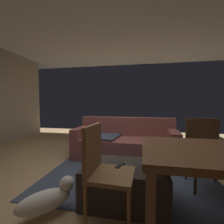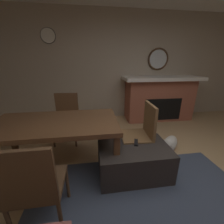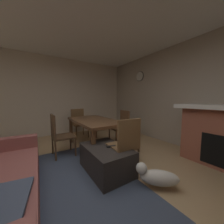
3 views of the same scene
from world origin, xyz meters
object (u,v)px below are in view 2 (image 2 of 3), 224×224
Objects in this scene: dining_table at (55,127)px; dining_chair_south at (67,115)px; dining_chair_north at (34,184)px; wall_clock at (48,36)px; dining_chair_west at (142,130)px; fireplace at (159,98)px; ottoman_coffee_table at (133,160)px; small_dog at (169,144)px; round_wall_mirror at (158,59)px; tv_remote at (136,142)px.

dining_chair_south reaches higher than dining_table.
wall_clock is (0.41, -2.80, 1.54)m from dining_chair_north.
dining_chair_north is 1.00× the size of dining_chair_west.
fireplace is 2.33m from ottoman_coffee_table.
small_dog is (-1.79, -0.11, -0.49)m from dining_table.
dining_chair_west is (-1.24, -0.84, 0.00)m from dining_chair_north.
dining_chair_north is 1.00× the size of dining_chair_south.
dining_chair_north is at bearing 47.63° from fireplace.
round_wall_mirror is 1.07× the size of small_dog.
small_dog is (-1.79, -0.95, -0.35)m from dining_chair_north.
small_dog is at bearing 157.65° from dining_chair_south.
fireplace is 2.43m from dining_chair_south.
tv_remote is at bearing -123.61° from ottoman_coffee_table.
dining_chair_west is at bearing 179.81° from dining_table.
dining_chair_west is at bearing 11.61° from small_dog.
round_wall_mirror is 0.34× the size of dining_table.
fireplace is 12.34× the size of tv_remote.
fireplace is at bearing -143.96° from dining_table.
dining_table reaches higher than small_dog.
wall_clock is at bearing -37.93° from tv_remote.
dining_chair_west is (-1.23, 0.85, 0.00)m from dining_chair_south.
tv_remote is 1.13m from dining_table.
fireplace reaches higher than dining_table.
ottoman_coffee_table is at bearing 60.67° from round_wall_mirror.
dining_chair_west is (-0.15, -0.19, 0.08)m from tv_remote.
dining_table is at bearing -14.43° from ottoman_coffee_table.
fireplace reaches higher than small_dog.
small_dog is (0.50, 1.56, -0.41)m from fireplace.
fireplace reaches higher than dining_chair_west.
dining_chair_west is at bearing 145.44° from dining_chair_south.
small_dog is at bearing 74.82° from round_wall_mirror.
dining_table is at bearing 36.04° from fireplace.
small_dog is (-1.79, 0.73, -0.35)m from dining_chair_south.
dining_chair_west is 2.73× the size of wall_clock.
tv_remote is (-0.05, -0.07, 0.23)m from ottoman_coffee_table.
tv_remote is at bearing -149.29° from dining_chair_north.
fireplace is at bearing -122.23° from dining_chair_west.
wall_clock is at bearing 0.00° from round_wall_mirror.
wall_clock is (0.41, -1.95, 1.40)m from dining_table.
fireplace is at bearing 173.98° from wall_clock.
round_wall_mirror is at bearing -154.09° from dining_chair_south.
dining_table is at bearing -0.19° from dining_chair_west.
round_wall_mirror reaches higher than small_dog.
dining_chair_west is (-1.24, 0.00, -0.14)m from dining_table.
dining_table is at bearing 101.91° from wall_clock.
round_wall_mirror is 3.77m from dining_chair_north.
tv_remote is at bearing 136.26° from dining_chair_south.
dining_chair_north is (2.29, 2.51, -0.06)m from fireplace.
dining_chair_north and dining_chair_south have the same top height.
round_wall_mirror reaches higher than fireplace.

